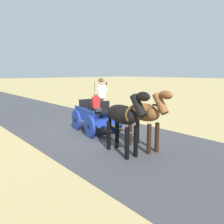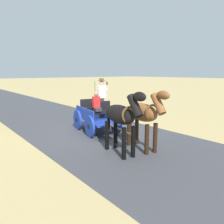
{
  "view_description": "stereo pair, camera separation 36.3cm",
  "coord_description": "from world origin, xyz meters",
  "views": [
    {
      "loc": [
        5.89,
        7.99,
        2.77
      ],
      "look_at": [
        -0.16,
        1.1,
        1.1
      ],
      "focal_mm": 35.1,
      "sensor_mm": 36.0,
      "label": 1
    },
    {
      "loc": [
        5.62,
        8.22,
        2.77
      ],
      "look_at": [
        -0.16,
        1.1,
        1.1
      ],
      "focal_mm": 35.1,
      "sensor_mm": 36.0,
      "label": 2
    }
  ],
  "objects": [
    {
      "name": "ground_plane",
      "position": [
        0.0,
        0.0,
        0.0
      ],
      "size": [
        200.0,
        200.0,
        0.0
      ],
      "primitive_type": "plane",
      "color": "tan"
    },
    {
      "name": "road_surface",
      "position": [
        0.0,
        0.0,
        0.0
      ],
      "size": [
        5.86,
        160.0,
        0.01
      ],
      "primitive_type": "cube",
      "color": "#424247",
      "rests_on": "ground"
    },
    {
      "name": "horse_drawn_carriage",
      "position": [
        -0.15,
        -0.02,
        0.82
      ],
      "size": [
        1.84,
        4.51,
        2.5
      ],
      "color": "#1E3899",
      "rests_on": "ground"
    },
    {
      "name": "horse_near_side",
      "position": [
        -0.03,
        3.04,
        1.32
      ],
      "size": [
        0.82,
        2.15,
        2.21
      ],
      "color": "brown",
      "rests_on": "ground"
    },
    {
      "name": "horse_off_side",
      "position": [
        0.87,
        2.87,
        1.32
      ],
      "size": [
        0.77,
        2.15,
        2.21
      ],
      "color": "black",
      "rests_on": "ground"
    }
  ]
}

